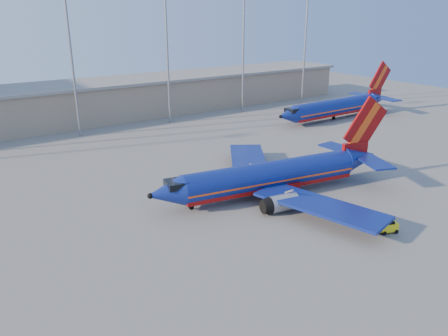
{
  "coord_description": "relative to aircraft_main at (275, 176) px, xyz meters",
  "views": [
    {
      "loc": [
        -28.55,
        -39.12,
        23.27
      ],
      "look_at": [
        1.64,
        5.17,
        4.0
      ],
      "focal_mm": 35.0,
      "sensor_mm": 36.0,
      "label": 1
    }
  ],
  "objects": [
    {
      "name": "light_mast_row",
      "position": [
        -2.85,
        43.95,
        14.96
      ],
      "size": [
        101.6,
        1.6,
        28.65
      ],
      "color": "gray",
      "rests_on": "ground"
    },
    {
      "name": "ground",
      "position": [
        -7.85,
        -2.05,
        -2.59
      ],
      "size": [
        220.0,
        220.0,
        0.0
      ],
      "primitive_type": "plane",
      "color": "slate",
      "rests_on": "ground"
    },
    {
      "name": "aircraft_second",
      "position": [
        40.4,
        25.57,
        0.19
      ],
      "size": [
        35.82,
        13.97,
        12.14
      ],
      "rotation": [
        0.0,
        0.0,
        0.01
      ],
      "color": "navy",
      "rests_on": "ground"
    },
    {
      "name": "terminal_building",
      "position": [
        2.15,
        55.95,
        1.72
      ],
      "size": [
        122.0,
        16.0,
        8.5
      ],
      "color": "gray",
      "rests_on": "ground"
    },
    {
      "name": "aircraft_main",
      "position": [
        0.0,
        0.0,
        0.0
      ],
      "size": [
        35.65,
        34.02,
        12.14
      ],
      "rotation": [
        0.0,
        0.0,
        -0.16
      ],
      "color": "navy",
      "rests_on": "ground"
    },
    {
      "name": "baggage_tug",
      "position": [
        3.19,
        -15.53,
        -1.84
      ],
      "size": [
        2.31,
        1.83,
        1.45
      ],
      "rotation": [
        0.0,
        0.0,
        -0.35
      ],
      "color": "yellow",
      "rests_on": "ground"
    }
  ]
}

